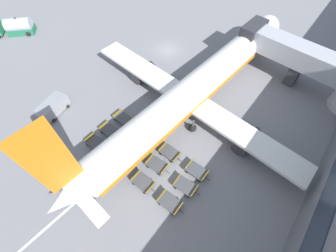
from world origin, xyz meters
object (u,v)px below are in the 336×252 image
object	(u,v)px
baggage_dolly_row_near_col_d	(170,202)
baggage_dolly_row_mid_a_col_c	(157,165)
airplane	(193,91)
fuel_tanker_primary	(14,27)
baggage_dolly_row_mid_b_col_d	(197,171)
baggage_dolly_row_mid_b_col_c	(170,153)
baggage_dolly_row_mid_a_col_b	(132,148)
baggage_dolly_row_mid_b_col_b	(145,135)
service_van	(53,107)
baggage_dolly_row_near_col_b	(118,161)
baggage_dolly_row_mid_a_col_a	(110,130)
baggage_dolly_row_mid_a_col_d	(185,186)
baggage_dolly_row_mid_b_col_a	(123,118)
baggage_dolly_row_near_col_a	(96,143)
baggage_dolly_row_near_col_c	(143,182)

from	to	relation	value
baggage_dolly_row_near_col_d	baggage_dolly_row_mid_a_col_c	distance (m)	4.94
airplane	fuel_tanker_primary	size ratio (longest dim) A/B	6.09
baggage_dolly_row_mid_b_col_d	airplane	bearing A→B (deg)	128.14
fuel_tanker_primary	baggage_dolly_row_mid_b_col_c	size ratio (longest dim) A/B	2.35
baggage_dolly_row_mid_b_col_c	airplane	bearing A→B (deg)	107.01
airplane	fuel_tanker_primary	xyz separation A→B (m)	(-38.79, -6.04, -1.75)
baggage_dolly_row_mid_b_col_d	baggage_dolly_row_mid_a_col_b	bearing A→B (deg)	-162.71
baggage_dolly_row_near_col_d	baggage_dolly_row_mid_b_col_b	bearing A→B (deg)	148.23
service_van	baggage_dolly_row_mid_a_col_b	world-z (taller)	service_van
baggage_dolly_row_near_col_b	baggage_dolly_row_mid_b_col_c	size ratio (longest dim) A/B	1.00
baggage_dolly_row_mid_a_col_c	baggage_dolly_row_mid_b_col_b	xyz separation A→B (m)	(-4.11, 2.44, 0.00)
baggage_dolly_row_mid_a_col_a	baggage_dolly_row_mid_b_col_c	xyz separation A→B (m)	(8.72, 2.44, 0.00)
baggage_dolly_row_mid_a_col_d	baggage_dolly_row_mid_b_col_a	world-z (taller)	same
fuel_tanker_primary	service_van	xyz separation A→B (m)	(23.59, -7.71, -0.24)
fuel_tanker_primary	airplane	bearing A→B (deg)	8.85
baggage_dolly_row_near_col_b	baggage_dolly_row_mid_a_col_c	distance (m)	4.98
baggage_dolly_row_mid_a_col_a	baggage_dolly_row_near_col_d	bearing A→B (deg)	-11.63
baggage_dolly_row_near_col_a	baggage_dolly_row_near_col_c	distance (m)	8.65
baggage_dolly_row_near_col_d	baggage_dolly_row_mid_a_col_d	world-z (taller)	same
baggage_dolly_row_near_col_a	baggage_dolly_row_mid_a_col_d	size ratio (longest dim) A/B	0.99
fuel_tanker_primary	baggage_dolly_row_near_col_b	distance (m)	37.86
baggage_dolly_row_mid_b_col_b	baggage_dolly_row_mid_b_col_a	bearing A→B (deg)	178.14
baggage_dolly_row_near_col_d	baggage_dolly_row_mid_b_col_b	size ratio (longest dim) A/B	0.99
baggage_dolly_row_near_col_b	baggage_dolly_row_mid_b_col_b	xyz separation A→B (m)	(0.12, 5.05, 0.00)
airplane	service_van	size ratio (longest dim) A/B	9.53
airplane	baggage_dolly_row_mid_b_col_a	bearing A→B (deg)	-125.29
airplane	baggage_dolly_row_mid_b_col_b	size ratio (longest dim) A/B	14.20
baggage_dolly_row_mid_b_col_a	baggage_dolly_row_mid_b_col_b	distance (m)	4.45
airplane	baggage_dolly_row_mid_b_col_c	bearing A→B (deg)	-72.99
baggage_dolly_row_near_col_a	baggage_dolly_row_mid_a_col_a	bearing A→B (deg)	91.25
baggage_dolly_row_near_col_a	baggage_dolly_row_mid_b_col_a	size ratio (longest dim) A/B	0.99
baggage_dolly_row_near_col_d	baggage_dolly_row_mid_a_col_c	size ratio (longest dim) A/B	0.99
baggage_dolly_row_mid_b_col_d	baggage_dolly_row_near_col_c	bearing A→B (deg)	-128.84
service_van	baggage_dolly_row_mid_b_col_b	size ratio (longest dim) A/B	1.49
service_van	baggage_dolly_row_mid_b_col_c	xyz separation A→B (m)	(17.89, 4.97, -0.65)
baggage_dolly_row_mid_b_col_b	fuel_tanker_primary	bearing A→B (deg)	175.89
baggage_dolly_row_mid_b_col_a	baggage_dolly_row_mid_b_col_d	distance (m)	12.93
baggage_dolly_row_near_col_c	baggage_dolly_row_near_col_d	bearing A→B (deg)	1.61
baggage_dolly_row_near_col_a	baggage_dolly_row_mid_a_col_a	distance (m)	2.58
baggage_dolly_row_mid_a_col_d	baggage_dolly_row_mid_b_col_a	distance (m)	13.23
baggage_dolly_row_mid_a_col_a	baggage_dolly_row_mid_a_col_d	size ratio (longest dim) A/B	0.99
baggage_dolly_row_mid_a_col_a	baggage_dolly_row_mid_a_col_c	bearing A→B (deg)	0.45
baggage_dolly_row_near_col_c	baggage_dolly_row_mid_a_col_b	distance (m)	5.02
baggage_dolly_row_near_col_b	baggage_dolly_row_mid_a_col_a	bearing A→B (deg)	149.35
airplane	baggage_dolly_row_mid_b_col_c	world-z (taller)	airplane
baggage_dolly_row_mid_a_col_a	baggage_dolly_row_mid_b_col_b	world-z (taller)	same
service_van	baggage_dolly_row_mid_b_col_b	distance (m)	14.50
airplane	baggage_dolly_row_mid_a_col_d	bearing A→B (deg)	-58.31
fuel_tanker_primary	baggage_dolly_row_mid_b_col_c	distance (m)	41.57
baggage_dolly_row_near_col_c	baggage_dolly_row_mid_a_col_a	size ratio (longest dim) A/B	1.00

